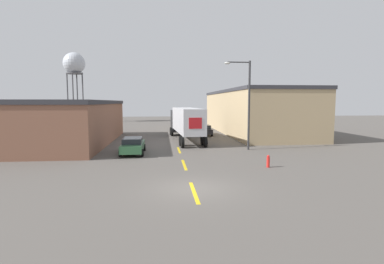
{
  "coord_description": "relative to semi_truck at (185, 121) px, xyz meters",
  "views": [
    {
      "loc": [
        -1.59,
        -15.2,
        4.51
      ],
      "look_at": [
        0.88,
        9.16,
        2.06
      ],
      "focal_mm": 28.0,
      "sensor_mm": 36.0,
      "label": 1
    }
  ],
  "objects": [
    {
      "name": "ground_plane",
      "position": [
        -1.2,
        -20.22,
        -2.32
      ],
      "size": [
        160.0,
        160.0,
        0.0
      ],
      "primitive_type": "plane",
      "color": "#56514C"
    },
    {
      "name": "warehouse_left",
      "position": [
        -15.29,
        -1.52,
        0.04
      ],
      "size": [
        13.93,
        20.75,
        4.72
      ],
      "color": "brown",
      "rests_on": "ground_plane"
    },
    {
      "name": "warehouse_right",
      "position": [
        10.78,
        8.59,
        0.82
      ],
      "size": [
        9.69,
        28.14,
        6.27
      ],
      "color": "tan",
      "rests_on": "ground_plane"
    },
    {
      "name": "parked_car_left_far",
      "position": [
        -5.33,
        -9.09,
        -1.57
      ],
      "size": [
        2.02,
        4.7,
        1.43
      ],
      "color": "#2D5B38",
      "rests_on": "ground_plane"
    },
    {
      "name": "water_tower",
      "position": [
        -22.14,
        34.81,
        10.55
      ],
      "size": [
        4.76,
        4.76,
        15.55
      ],
      "color": "#47474C",
      "rests_on": "ground_plane"
    },
    {
      "name": "parked_car_right_far",
      "position": [
        2.93,
        4.98,
        -1.57
      ],
      "size": [
        2.02,
        4.7,
        1.43
      ],
      "color": "black",
      "rests_on": "ground_plane"
    },
    {
      "name": "fire_hydrant",
      "position": [
        4.54,
        -15.63,
        -1.89
      ],
      "size": [
        0.22,
        0.22,
        0.87
      ],
      "color": "red",
      "rests_on": "ground_plane"
    },
    {
      "name": "street_lamp",
      "position": [
        5.13,
        -7.86,
        2.5
      ],
      "size": [
        2.51,
        0.32,
        8.35
      ],
      "color": "#2D2D30",
      "rests_on": "ground_plane"
    },
    {
      "name": "road_centerline",
      "position": [
        -1.2,
        -14.17,
        -2.32
      ],
      "size": [
        0.2,
        17.02,
        0.01
      ],
      "color": "gold",
      "rests_on": "ground_plane"
    },
    {
      "name": "semi_truck",
      "position": [
        0.0,
        0.0,
        0.0
      ],
      "size": [
        3.4,
        14.05,
        3.83
      ],
      "rotation": [
        0.0,
        0.0,
        0.06
      ],
      "color": "black",
      "rests_on": "ground_plane"
    }
  ]
}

